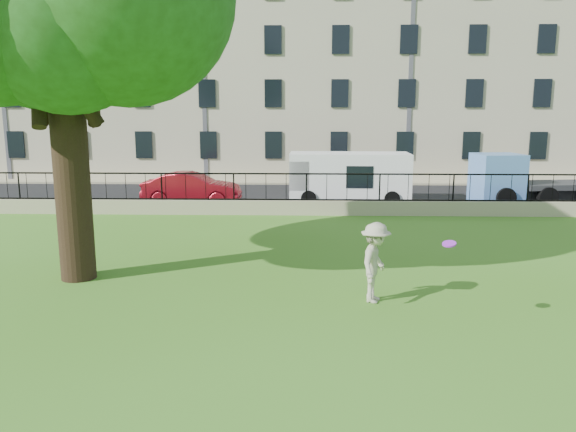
{
  "coord_description": "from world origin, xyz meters",
  "views": [
    {
      "loc": [
        -0.07,
        -10.87,
        4.33
      ],
      "look_at": [
        -0.5,
        3.5,
        1.57
      ],
      "focal_mm": 35.0,
      "sensor_mm": 36.0,
      "label": 1
    }
  ],
  "objects_px": {
    "man": "(375,263)",
    "blue_truck": "(534,179)",
    "frisbee": "(449,244)",
    "red_sedan": "(192,189)",
    "white_van": "(349,178)"
  },
  "relations": [
    {
      "from": "frisbee",
      "to": "blue_truck",
      "type": "bearing_deg",
      "value": 63.17
    },
    {
      "from": "blue_truck",
      "to": "man",
      "type": "bearing_deg",
      "value": -130.34
    },
    {
      "from": "blue_truck",
      "to": "frisbee",
      "type": "bearing_deg",
      "value": -124.08
    },
    {
      "from": "red_sedan",
      "to": "blue_truck",
      "type": "height_order",
      "value": "blue_truck"
    },
    {
      "from": "man",
      "to": "blue_truck",
      "type": "distance_m",
      "value": 16.34
    },
    {
      "from": "man",
      "to": "red_sedan",
      "type": "bearing_deg",
      "value": 47.88
    },
    {
      "from": "red_sedan",
      "to": "white_van",
      "type": "relative_size",
      "value": 0.81
    },
    {
      "from": "blue_truck",
      "to": "red_sedan",
      "type": "bearing_deg",
      "value": 175.21
    },
    {
      "from": "frisbee",
      "to": "red_sedan",
      "type": "bearing_deg",
      "value": 118.78
    },
    {
      "from": "red_sedan",
      "to": "blue_truck",
      "type": "distance_m",
      "value": 15.7
    },
    {
      "from": "white_van",
      "to": "blue_truck",
      "type": "relative_size",
      "value": 1.0
    },
    {
      "from": "white_van",
      "to": "blue_truck",
      "type": "xyz_separation_m",
      "value": [
        8.45,
        -0.12,
        0.0
      ]
    },
    {
      "from": "frisbee",
      "to": "red_sedan",
      "type": "distance_m",
      "value": 16.61
    },
    {
      "from": "blue_truck",
      "to": "white_van",
      "type": "bearing_deg",
      "value": 171.96
    },
    {
      "from": "red_sedan",
      "to": "frisbee",
      "type": "bearing_deg",
      "value": -150.51
    }
  ]
}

